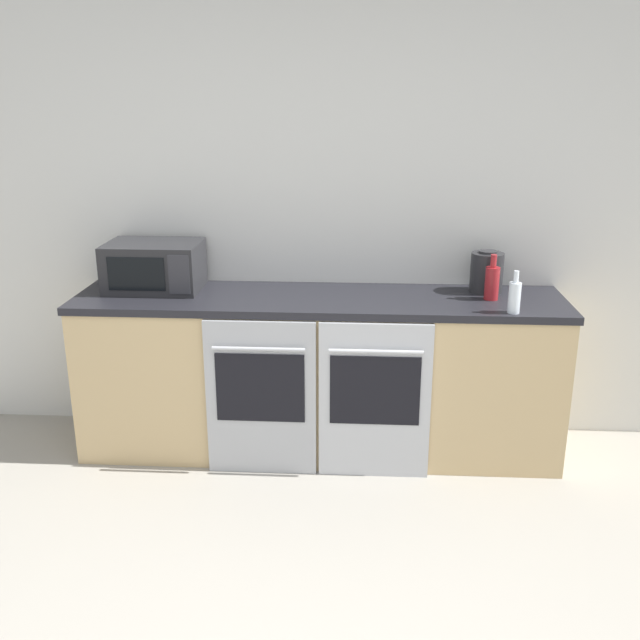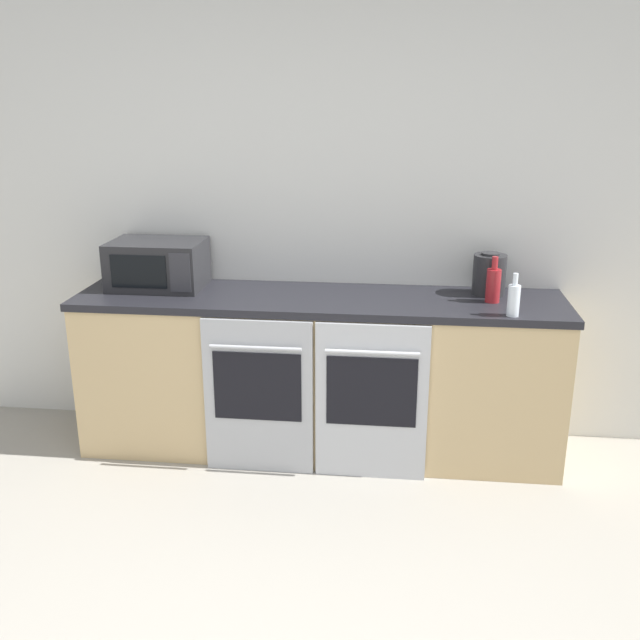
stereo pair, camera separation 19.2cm
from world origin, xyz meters
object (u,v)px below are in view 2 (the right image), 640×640
Objects in this scene: oven_right at (371,402)px; bottle_clear at (514,299)px; bottle_red at (493,284)px; oven_left at (258,396)px; kettle at (489,274)px; microwave at (158,264)px.

bottle_clear is at bearing 5.89° from oven_right.
oven_right is 3.51× the size of bottle_red.
oven_left is at bearing 180.00° from oven_right.
bottle_red reaches higher than bottle_clear.
oven_right is at bearing -142.68° from kettle.
microwave is at bearing -178.12° from kettle.
oven_right is 3.94× the size of bottle_clear.
microwave is at bearing 170.17° from bottle_clear.
bottle_red is at bearing -88.06° from kettle.
bottle_clear is (0.67, 0.07, 0.54)m from oven_right.
microwave is (-1.21, 0.40, 0.59)m from oven_right.
bottle_red reaches higher than oven_right.
bottle_red is at bearing 14.48° from oven_left.
bottle_clear is (0.07, -0.24, -0.01)m from bottle_red.
oven_left is 1.00× the size of oven_right.
oven_right is 0.87m from bottle_red.
oven_right is 3.70× the size of kettle.
microwave is 2.22× the size of kettle.
bottle_red is 1.05× the size of kettle.
kettle is at bearing 21.08° from oven_left.
oven_right is at bearing -153.04° from bottle_red.
microwave is at bearing 147.77° from oven_left.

